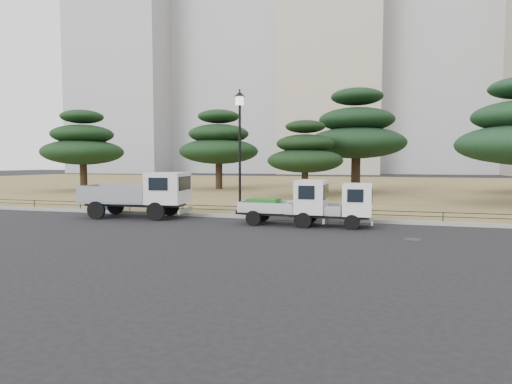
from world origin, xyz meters
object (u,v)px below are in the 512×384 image
(truck_large, at_px, (142,193))
(street_lamp, at_px, (240,132))
(truck_kei_front, at_px, (290,202))
(tarp_pile, at_px, (104,202))
(truck_kei_rear, at_px, (336,205))

(truck_large, xyz_separation_m, street_lamp, (4.47, 1.44, 2.91))
(truck_kei_front, height_order, tarp_pile, truck_kei_front)
(street_lamp, relative_size, tarp_pile, 3.52)
(truck_kei_rear, relative_size, tarp_pile, 2.06)
(truck_kei_front, bearing_deg, street_lamp, 148.53)
(truck_large, distance_m, truck_kei_rear, 9.22)
(truck_kei_front, height_order, street_lamp, street_lamp)
(truck_large, height_order, tarp_pile, truck_large)
(truck_kei_rear, distance_m, tarp_pile, 12.52)
(truck_large, height_order, truck_kei_front, truck_large)
(truck_large, bearing_deg, truck_kei_front, -9.54)
(truck_large, xyz_separation_m, tarp_pile, (-3.17, 1.49, -0.68))
(truck_large, bearing_deg, tarp_pile, 148.38)
(truck_large, distance_m, tarp_pile, 3.57)
(truck_kei_front, height_order, truck_kei_rear, truck_kei_front)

